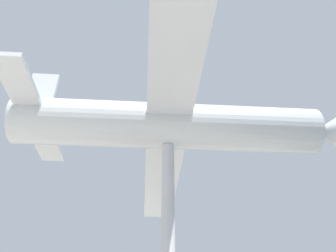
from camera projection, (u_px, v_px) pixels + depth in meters
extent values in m
cylinder|color=#B2B7BC|center=(168.00, 126.00, 12.96)|extent=(4.92, 11.93, 1.84)
cube|color=#B2B7BC|center=(168.00, 126.00, 12.96)|extent=(20.71, 7.22, 0.18)
cube|color=#B2B7BC|center=(34.00, 118.00, 12.75)|extent=(6.75, 2.75, 0.18)
cube|color=#B2B7BC|center=(41.00, 95.00, 13.40)|extent=(0.47, 1.11, 2.21)
cone|color=#B2B7BC|center=(328.00, 132.00, 13.33)|extent=(1.83, 1.60, 1.56)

